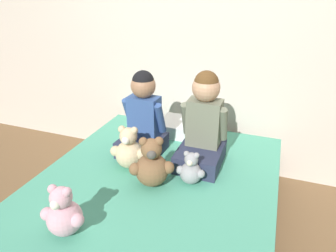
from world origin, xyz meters
name	(u,v)px	position (x,y,z in m)	size (l,w,h in m)	color
ground_plane	(150,239)	(0.00, 0.00, 0.00)	(14.00, 14.00, 0.00)	brown
wall_behind_bed	(200,28)	(0.00, 1.12, 1.25)	(8.00, 0.06, 2.50)	beige
bed	(149,216)	(0.00, 0.00, 0.21)	(1.53, 2.01, 0.42)	#473828
child_on_left	(143,119)	(-0.22, 0.43, 0.68)	(0.32, 0.35, 0.62)	#282D47
child_on_right	(203,126)	(0.22, 0.44, 0.69)	(0.32, 0.40, 0.66)	#282D47
teddy_bear_held_by_left_child	(129,150)	(-0.22, 0.20, 0.55)	(0.26, 0.19, 0.31)	#D1B78E
teddy_bear_held_by_right_child	(191,170)	(0.22, 0.16, 0.51)	(0.19, 0.14, 0.22)	#939399
teddy_bear_between_children	(152,165)	(0.00, 0.06, 0.56)	(0.26, 0.21, 0.33)	brown
teddy_bear_at_foot_of_bed	(64,214)	(-0.25, -0.47, 0.54)	(0.24, 0.18, 0.28)	#DBA3B2
pillow_at_headboard	(187,128)	(0.00, 0.82, 0.47)	(0.46, 0.31, 0.11)	white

